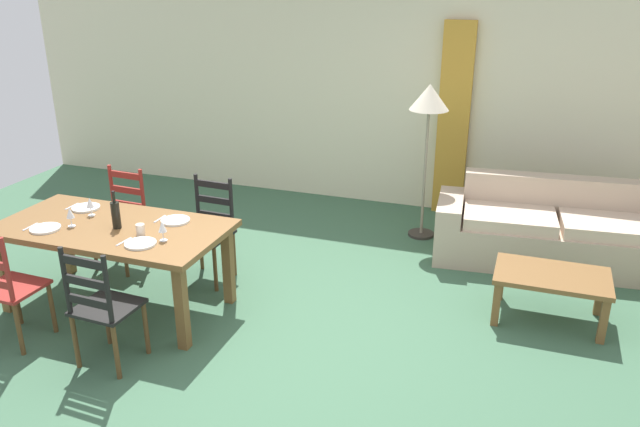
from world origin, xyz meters
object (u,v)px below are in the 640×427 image
at_px(dining_chair_near_left, 6,287).
at_px(dining_chair_far_left, 122,219).
at_px(dining_chair_near_right, 102,307).
at_px(wine_glass_near_left, 70,214).
at_px(wine_glass_near_right, 162,227).
at_px(standing_lamp, 429,107).
at_px(couch, 555,233).
at_px(dining_chair_far_right, 209,230).
at_px(dining_table, 113,235).
at_px(wine_bottle, 116,214).
at_px(coffee_table, 552,281).
at_px(wine_glass_far_left, 90,203).
at_px(coffee_cup_primary, 140,230).

distance_m(dining_chair_near_left, dining_chair_far_left, 1.46).
xyz_separation_m(dining_chair_near_right, wine_glass_near_left, (-0.73, 0.63, 0.38)).
xyz_separation_m(wine_glass_near_right, standing_lamp, (1.57, 2.51, 0.55)).
bearing_deg(wine_glass_near_right, wine_glass_near_left, 179.96).
bearing_deg(couch, dining_chair_far_right, -154.27).
distance_m(dining_table, dining_chair_far_right, 0.90).
relative_size(dining_chair_far_left, wine_bottle, 3.04).
xyz_separation_m(wine_bottle, wine_glass_near_right, (0.50, -0.10, -0.01)).
distance_m(wine_bottle, coffee_table, 3.57).
bearing_deg(dining_chair_near_left, wine_glass_far_left, 81.44).
bearing_deg(wine_glass_near_left, wine_bottle, 14.74).
distance_m(dining_chair_far_left, wine_glass_near_right, 1.38).
bearing_deg(dining_chair_near_left, coffee_table, 23.96).
xyz_separation_m(dining_chair_near_right, wine_glass_far_left, (-0.74, 0.88, 0.38)).
bearing_deg(wine_bottle, dining_chair_far_left, 125.34).
relative_size(dining_chair_far_right, couch, 0.41).
relative_size(dining_chair_far_left, standing_lamp, 0.59).
height_order(wine_glass_near_left, coffee_table, wine_glass_near_left).
bearing_deg(wine_glass_near_left, dining_chair_near_left, -102.44).
distance_m(wine_bottle, couch, 4.11).
bearing_deg(coffee_cup_primary, couch, 36.01).
bearing_deg(wine_glass_near_left, dining_table, 23.06).
bearing_deg(coffee_cup_primary, wine_bottle, 167.32).
bearing_deg(wine_glass_far_left, standing_lamp, 42.71).
xyz_separation_m(dining_table, dining_chair_near_right, (0.44, -0.75, -0.19)).
distance_m(dining_chair_near_right, wine_bottle, 0.90).
bearing_deg(coffee_cup_primary, wine_glass_far_left, 161.26).
height_order(dining_chair_near_left, wine_glass_near_left, dining_chair_near_left).
distance_m(wine_glass_far_left, standing_lamp, 3.37).
relative_size(dining_chair_near_right, couch, 0.41).
height_order(dining_chair_far_left, wine_glass_far_left, dining_chair_far_left).
bearing_deg(wine_glass_near_right, dining_chair_far_left, 140.53).
bearing_deg(standing_lamp, wine_glass_near_right, -122.03).
height_order(dining_chair_far_right, coffee_table, dining_chair_far_right).
height_order(dining_table, dining_chair_far_left, dining_chair_far_left).
height_order(dining_chair_far_left, wine_bottle, wine_bottle).
relative_size(wine_bottle, wine_glass_near_right, 1.96).
relative_size(dining_chair_near_right, coffee_cup_primary, 10.67).
xyz_separation_m(wine_glass_far_left, coffee_cup_primary, (0.64, -0.22, -0.07)).
xyz_separation_m(dining_chair_far_left, wine_glass_near_left, (0.16, -0.84, 0.38)).
height_order(dining_table, couch, couch).
bearing_deg(wine_glass_near_right, dining_table, 167.70).
height_order(dining_chair_far_left, coffee_cup_primary, dining_chair_far_left).
bearing_deg(dining_chair_far_right, wine_glass_far_left, -141.36).
distance_m(dining_chair_far_right, couch, 3.35).
distance_m(dining_chair_far_left, wine_bottle, 0.99).
bearing_deg(dining_table, wine_glass_near_right, -12.30).
bearing_deg(dining_chair_far_right, wine_bottle, -117.06).
height_order(dining_chair_far_left, couch, dining_chair_far_left).
distance_m(dining_chair_near_right, coffee_table, 3.49).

